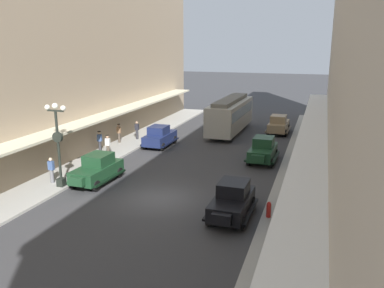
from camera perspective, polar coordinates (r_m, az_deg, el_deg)
name	(u,v)px	position (r m, az deg, el deg)	size (l,w,h in m)	color
ground_plane	(160,198)	(23.42, -4.61, -7.73)	(200.00, 200.00, 0.00)	#38383A
sidewalk_left	(50,183)	(27.04, -19.52, -5.31)	(3.00, 60.00, 0.15)	#A8A59E
sidewalk_right	(293,214)	(21.82, 14.17, -9.63)	(3.00, 60.00, 0.15)	#A8A59E
building_row_right	(370,19)	(20.09, 24.01, 15.93)	(4.30, 60.00, 19.50)	#B2A899
parked_car_0	(160,136)	(34.61, -4.62, 1.17)	(2.18, 4.27, 1.84)	#19234C
parked_car_1	(263,149)	(30.61, 10.07, -0.74)	(2.19, 4.28, 1.84)	#193D23
parked_car_2	(97,168)	(26.31, -13.36, -3.40)	(2.26, 4.30, 1.84)	#193D23
parked_car_3	(232,199)	(20.80, 5.75, -7.86)	(2.18, 4.28, 1.84)	black
parked_car_4	(279,124)	(40.45, 12.22, 2.80)	(2.22, 4.29, 1.84)	#997F5B
streetcar	(230,114)	(39.88, 5.47, 4.30)	(2.72, 9.65, 3.46)	#ADA899
lamp_post_with_clock	(58,141)	(25.33, -18.54, 0.35)	(1.42, 0.44, 5.16)	black
fire_hydrant	(269,209)	(20.86, 10.86, -9.12)	(0.24, 0.24, 0.82)	#B21E19
pedestrian_0	(137,130)	(36.92, -7.84, 1.99)	(0.36, 0.24, 1.64)	#2D2D33
pedestrian_1	(100,141)	(33.22, -13.01, 0.42)	(0.36, 0.28, 1.67)	#2D2D33
pedestrian_2	(51,170)	(26.66, -19.38, -3.50)	(0.36, 0.24, 1.64)	slate
pedestrian_3	(313,133)	(36.89, 16.86, 1.53)	(0.36, 0.28, 1.67)	#4C4238
pedestrian_4	(119,133)	(35.86, -10.36, 1.56)	(0.36, 0.28, 1.67)	#4C4238
pedestrian_5	(108,145)	(31.73, -11.89, -0.17)	(0.36, 0.28, 1.67)	#4C4238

